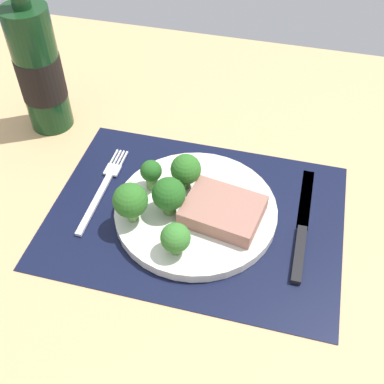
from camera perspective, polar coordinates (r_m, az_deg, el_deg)
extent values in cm
cube|color=tan|center=(75.16, 0.45, -3.55)|extent=(140.00, 110.00, 3.00)
cube|color=black|center=(73.90, 0.46, -2.73)|extent=(44.69, 32.54, 0.30)
cylinder|color=silver|center=(73.18, 0.46, -2.25)|extent=(24.83, 24.83, 1.60)
cube|color=#9E6B5B|center=(70.57, 3.71, -2.24)|extent=(12.51, 10.49, 2.56)
cylinder|color=#6B994C|center=(74.85, -0.72, 1.13)|extent=(1.32, 1.32, 1.86)
sphere|color=#2D6B23|center=(72.78, -0.74, 2.74)|extent=(4.72, 4.72, 4.72)
cylinder|color=#5B8942|center=(66.91, -1.94, -6.76)|extent=(1.49, 1.49, 1.32)
sphere|color=#387A2D|center=(64.97, -1.99, -5.48)|extent=(4.19, 4.19, 4.19)
cylinder|color=#5B8942|center=(75.02, -4.80, 1.18)|extent=(1.87, 1.87, 2.10)
sphere|color=#235B1E|center=(73.28, -4.92, 2.53)|extent=(3.35, 3.35, 3.35)
cylinder|color=#6B994C|center=(70.91, -7.15, -2.70)|extent=(1.49, 1.49, 1.90)
sphere|color=#2D6B23|center=(68.57, -7.39, -1.00)|extent=(5.14, 5.14, 5.14)
cylinder|color=#5B8942|center=(71.50, -2.70, -1.86)|extent=(1.96, 1.96, 1.68)
sphere|color=#235B1E|center=(69.31, -2.79, -0.24)|extent=(4.99, 4.99, 4.99)
cube|color=silver|center=(76.45, -11.54, -1.35)|extent=(1.00, 13.00, 0.50)
cube|color=silver|center=(81.25, -9.48, 2.61)|extent=(2.40, 2.60, 0.40)
cube|color=silver|center=(83.58, -9.30, 4.16)|extent=(0.30, 3.60, 0.35)
cube|color=silver|center=(83.38, -8.91, 4.09)|extent=(0.30, 3.60, 0.35)
cube|color=silver|center=(83.19, -8.53, 4.03)|extent=(0.30, 3.60, 0.35)
cube|color=silver|center=(82.99, -8.14, 3.96)|extent=(0.30, 3.60, 0.35)
cube|color=black|center=(70.34, 12.68, -7.20)|extent=(1.40, 10.00, 0.80)
cube|color=silver|center=(78.04, 13.46, -0.64)|extent=(1.80, 13.00, 0.30)
cylinder|color=#143819|center=(87.88, -17.76, 13.60)|extent=(7.66, 7.66, 22.45)
cylinder|color=black|center=(88.46, -17.60, 12.99)|extent=(7.81, 7.81, 7.86)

